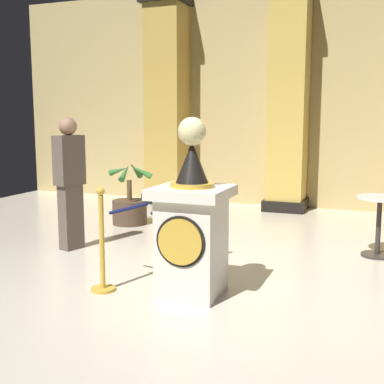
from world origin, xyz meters
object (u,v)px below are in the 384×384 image
stanchion_far (102,255)px  bystander_guest (70,180)px  stanchion_near (195,236)px  potted_palm_left (130,207)px  cafe_table (379,219)px  pedestal_clock (192,227)px

stanchion_far → bystander_guest: (-1.22, 1.24, 0.54)m
stanchion_near → potted_palm_left: size_ratio=1.00×
stanchion_near → bystander_guest: bystander_guest is taller
bystander_guest → cafe_table: bystander_guest is taller
bystander_guest → cafe_table: 3.91m
pedestal_clock → potted_palm_left: (-2.11, 2.67, -0.40)m
stanchion_far → potted_palm_left: bearing=113.4°
potted_palm_left → stanchion_near: bearing=-44.1°
pedestal_clock → cafe_table: 2.67m
stanchion_far → bystander_guest: bystander_guest is taller
stanchion_near → bystander_guest: (-1.77, 0.10, 0.56)m
potted_palm_left → bystander_guest: size_ratio=0.60×
pedestal_clock → stanchion_far: size_ratio=1.64×
bystander_guest → potted_palm_left: bearing=90.9°
cafe_table → stanchion_far: bearing=-137.4°
pedestal_clock → potted_palm_left: size_ratio=1.68×
cafe_table → potted_palm_left: bearing=171.4°
pedestal_clock → cafe_table: bearing=51.9°
bystander_guest → cafe_table: size_ratio=2.28×
stanchion_near → cafe_table: size_ratio=1.35×
stanchion_near → pedestal_clock: bearing=-71.1°
stanchion_near → cafe_table: (1.96, 1.17, 0.12)m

